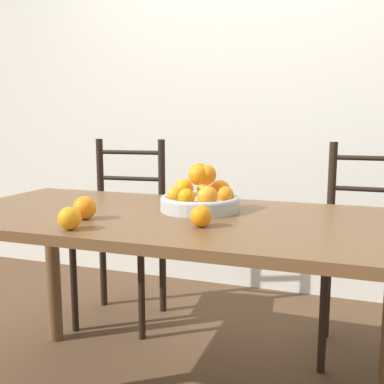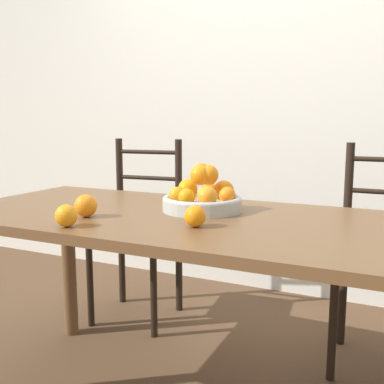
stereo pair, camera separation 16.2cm
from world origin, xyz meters
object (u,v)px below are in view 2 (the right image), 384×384
(orange_loose_0, at_px, (86,206))
(orange_loose_2, at_px, (66,216))
(orange_loose_1, at_px, (195,216))
(chair_left, at_px, (139,233))
(fruit_bowl, at_px, (203,196))

(orange_loose_0, xyz_separation_m, orange_loose_2, (0.04, -0.15, -0.00))
(orange_loose_1, xyz_separation_m, orange_loose_2, (-0.38, -0.17, 0.00))
(orange_loose_0, relative_size, chair_left, 0.08)
(fruit_bowl, xyz_separation_m, orange_loose_0, (-0.33, -0.28, -0.01))
(fruit_bowl, bearing_deg, orange_loose_1, -71.46)
(orange_loose_2, height_order, chair_left, chair_left)
(fruit_bowl, height_order, orange_loose_0, fruit_bowl)
(orange_loose_1, bearing_deg, orange_loose_2, -155.30)
(orange_loose_2, xyz_separation_m, chair_left, (-0.36, 1.01, -0.33))
(fruit_bowl, height_order, orange_loose_2, fruit_bowl)
(orange_loose_0, bearing_deg, chair_left, 110.44)
(orange_loose_0, height_order, orange_loose_1, orange_loose_0)
(orange_loose_1, bearing_deg, chair_left, 131.35)
(chair_left, bearing_deg, orange_loose_0, -75.08)
(orange_loose_0, distance_m, orange_loose_2, 0.16)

